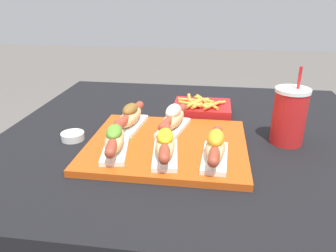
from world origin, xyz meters
TOP-DOWN VIEW (x-y plane):
  - patio_table at (0.00, 0.00)m, footprint 1.14×1.03m
  - serving_tray at (-0.05, -0.13)m, footprint 0.43×0.37m
  - hot_dog_0 at (-0.18, -0.20)m, footprint 0.09×0.20m
  - hot_dog_1 at (-0.05, -0.21)m, footprint 0.08×0.20m
  - hot_dog_2 at (0.08, -0.21)m, footprint 0.07×0.20m
  - hot_dog_3 at (-0.18, -0.04)m, footprint 0.08×0.20m
  - hot_dog_4 at (-0.05, -0.04)m, footprint 0.09×0.20m
  - sauce_bowl at (-0.34, -0.11)m, footprint 0.07×0.07m
  - drink_cup at (0.28, -0.04)m, footprint 0.09×0.09m
  - fries_basket at (0.03, 0.16)m, footprint 0.20×0.16m

SIDE VIEW (x-z plane):
  - patio_table at x=0.00m, z-range 0.00..0.75m
  - serving_tray at x=-0.05m, z-range 0.75..0.77m
  - sauce_bowl at x=-0.34m, z-range 0.75..0.77m
  - fries_basket at x=0.03m, z-range 0.74..0.80m
  - hot_dog_0 at x=-0.18m, z-range 0.76..0.83m
  - hot_dog_1 at x=-0.05m, z-range 0.76..0.84m
  - hot_dog_3 at x=-0.18m, z-range 0.76..0.84m
  - hot_dog_2 at x=0.08m, z-range 0.76..0.84m
  - hot_dog_4 at x=-0.05m, z-range 0.76..0.84m
  - drink_cup at x=0.28m, z-range 0.72..0.94m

